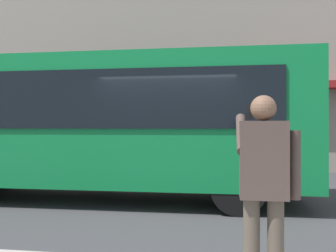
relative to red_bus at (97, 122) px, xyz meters
The scene contains 4 objects.
ground_plane 2.46m from the red_bus, 166.23° to the left, with size 60.00×60.00×0.00m, color #38383A.
building_facade_far 7.89m from the red_bus, 105.37° to the right, with size 28.00×1.55×12.00m.
red_bus is the anchor object (origin of this frame).
pedestrian_photographer 5.68m from the red_bus, 123.78° to the left, with size 0.53×0.52×1.70m.
Camera 1 is at (-1.10, 7.63, 1.58)m, focal length 41.12 mm.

